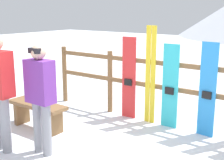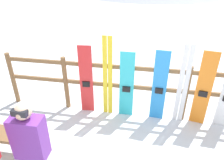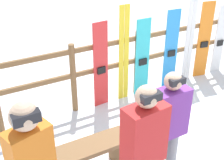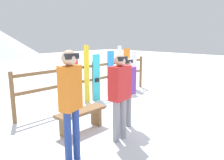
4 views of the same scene
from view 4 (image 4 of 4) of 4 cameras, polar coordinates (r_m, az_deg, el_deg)
The scene contains 13 objects.
ground_plane at distance 5.91m, azimuth 6.82°, elevation -8.60°, with size 40.00×40.00×0.00m, color white.
fence at distance 6.85m, azimuth -4.85°, elevation 0.53°, with size 5.14×0.10×1.23m.
bench at distance 4.80m, azimuth -8.04°, elevation -9.27°, with size 1.15×0.36×0.46m.
person_orange at distance 3.46m, azimuth -10.75°, elevation -4.22°, with size 0.40×0.29×1.82m.
person_red at distance 4.16m, azimuth 2.02°, elevation -2.94°, with size 0.45×0.28×1.69m.
person_purple at distance 4.76m, azimuth 3.76°, elevation -2.06°, with size 0.41×0.23×1.57m.
snowboard_red at distance 6.32m, azimuth -9.71°, elevation -0.17°, with size 0.28×0.07×1.54m.
ski_pair_yellow at distance 6.58m, azimuth -6.62°, elevation 1.39°, with size 0.19×0.02×1.76m.
snowboard_cyan at distance 6.86m, azimuth -4.07°, elevation 0.58°, with size 0.29×0.05×1.46m.
snowboard_blue at distance 7.30m, azimuth -0.33°, elevation 1.56°, with size 0.28×0.07×1.54m.
ski_pair_white at distance 7.61m, azimuth 1.94°, elevation 2.58°, with size 0.19×0.02×1.69m.
snowboard_orange at distance 7.92m, azimuth 3.81°, elevation 2.47°, with size 0.29×0.09×1.58m.
snowboard_white at distance 8.28m, azimuth 5.78°, elevation 2.41°, with size 0.26×0.07×1.46m.
Camera 4 is at (-4.50, -3.25, 2.02)m, focal length 35.00 mm.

